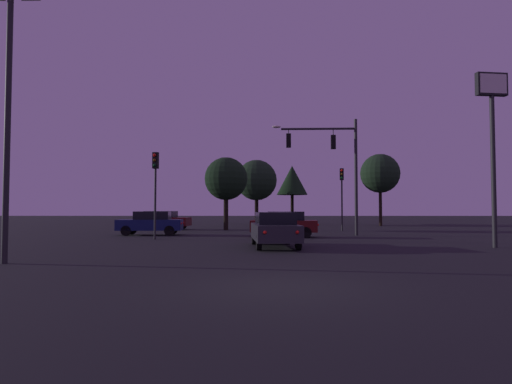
{
  "coord_description": "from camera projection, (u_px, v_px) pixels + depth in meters",
  "views": [
    {
      "loc": [
        -0.35,
        -9.13,
        1.62
      ],
      "look_at": [
        -0.73,
        19.34,
        2.8
      ],
      "focal_mm": 30.23,
      "sensor_mm": 36.0,
      "label": 1
    }
  ],
  "objects": [
    {
      "name": "tree_right_cluster",
      "position": [
        292.0,
        181.0,
        49.85
      ],
      "size": [
        3.57,
        3.57,
        6.75
      ],
      "color": "black",
      "rests_on": "ground"
    },
    {
      "name": "tree_left_far",
      "position": [
        226.0,
        179.0,
        34.86
      ],
      "size": [
        3.48,
        3.48,
        5.89
      ],
      "color": "black",
      "rests_on": "ground"
    },
    {
      "name": "traffic_light_corner_right",
      "position": [
        155.0,
        178.0,
        23.71
      ],
      "size": [
        0.34,
        0.37,
        4.8
      ],
      "color": "#232326",
      "rests_on": "ground"
    },
    {
      "name": "traffic_light_corner_left",
      "position": [
        342.0,
        187.0,
        32.98
      ],
      "size": [
        0.33,
        0.37,
        4.81
      ],
      "color": "#232326",
      "rests_on": "ground"
    },
    {
      "name": "car_crossing_right",
      "position": [
        151.0,
        223.0,
        27.68
      ],
      "size": [
        4.23,
        2.05,
        1.52
      ],
      "color": "#0F1947",
      "rests_on": "ground"
    },
    {
      "name": "store_sign_illuminated",
      "position": [
        492.0,
        120.0,
        18.67
      ],
      "size": [
        1.42,
        0.45,
        7.59
      ],
      "color": "#232326",
      "rests_on": "ground"
    },
    {
      "name": "tree_center_horizon",
      "position": [
        380.0,
        174.0,
        43.58
      ],
      "size": [
        3.95,
        3.95,
        7.29
      ],
      "color": "black",
      "rests_on": "ground"
    },
    {
      "name": "car_nearside_lane",
      "position": [
        275.0,
        229.0,
        18.75
      ],
      "size": [
        2.16,
        4.76,
        1.52
      ],
      "color": "#232328",
      "rests_on": "ground"
    },
    {
      "name": "car_crossing_left",
      "position": [
        284.0,
        224.0,
        25.59
      ],
      "size": [
        4.08,
        2.02,
        1.52
      ],
      "color": "#4C0F0F",
      "rests_on": "ground"
    },
    {
      "name": "ground_plane",
      "position": [
        266.0,
        231.0,
        33.53
      ],
      "size": [
        168.0,
        168.0,
        0.0
      ],
      "primitive_type": "plane",
      "color": "black",
      "rests_on": "ground"
    },
    {
      "name": "parking_lot_lamp_post",
      "position": [
        8.0,
        91.0,
        13.18
      ],
      "size": [
        1.7,
        0.36,
        8.37
      ],
      "color": "#232326",
      "rests_on": "ground"
    },
    {
      "name": "tree_behind_sign",
      "position": [
        257.0,
        180.0,
        46.73
      ],
      "size": [
        4.4,
        4.4,
        7.06
      ],
      "color": "black",
      "rests_on": "ground"
    },
    {
      "name": "car_far_lane",
      "position": [
        162.0,
        220.0,
        35.49
      ],
      "size": [
        4.61,
        2.29,
        1.52
      ],
      "color": "#4C0F0F",
      "rests_on": "ground"
    },
    {
      "name": "traffic_signal_mast_arm",
      "position": [
        334.0,
        157.0,
        27.53
      ],
      "size": [
        5.44,
        0.43,
        7.43
      ],
      "color": "#232326",
      "rests_on": "ground"
    }
  ]
}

